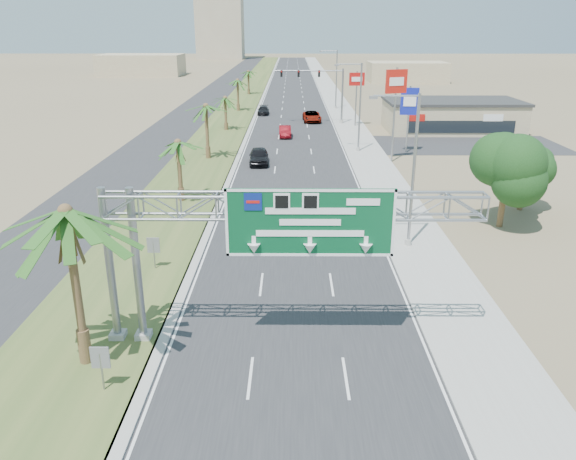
# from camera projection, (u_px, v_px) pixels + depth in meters

# --- Properties ---
(road) EXTENTS (12.00, 300.00, 0.02)m
(road) POSITION_uv_depth(u_px,v_px,m) (293.00, 95.00, 120.22)
(road) COLOR #28282B
(road) RESTS_ON ground
(sidewalk_right) EXTENTS (4.00, 300.00, 0.10)m
(sidewalk_right) POSITION_uv_depth(u_px,v_px,m) (333.00, 94.00, 120.16)
(sidewalk_right) COLOR #9E9B93
(sidewalk_right) RESTS_ON ground
(median_grass) EXTENTS (7.00, 300.00, 0.12)m
(median_grass) POSITION_uv_depth(u_px,v_px,m) (247.00, 94.00, 120.27)
(median_grass) COLOR #3D5525
(median_grass) RESTS_ON ground
(opposing_road) EXTENTS (8.00, 300.00, 0.02)m
(opposing_road) POSITION_uv_depth(u_px,v_px,m) (214.00, 95.00, 120.33)
(opposing_road) COLOR #28282B
(opposing_road) RESTS_ON ground
(sign_gantry) EXTENTS (16.75, 1.24, 7.50)m
(sign_gantry) POSITION_uv_depth(u_px,v_px,m) (274.00, 218.00, 24.13)
(sign_gantry) COLOR gray
(sign_gantry) RESTS_ON ground
(palm_near) EXTENTS (5.70, 5.70, 8.35)m
(palm_near) POSITION_uv_depth(u_px,v_px,m) (65.00, 213.00, 22.08)
(palm_near) COLOR brown
(palm_near) RESTS_ON ground
(palm_row_b) EXTENTS (3.99, 3.99, 5.95)m
(palm_row_b) POSITION_uv_depth(u_px,v_px,m) (178.00, 144.00, 45.32)
(palm_row_b) COLOR brown
(palm_row_b) RESTS_ON ground
(palm_row_c) EXTENTS (3.99, 3.99, 6.75)m
(palm_row_c) POSITION_uv_depth(u_px,v_px,m) (206.00, 107.00, 60.09)
(palm_row_c) COLOR brown
(palm_row_c) RESTS_ON ground
(palm_row_d) EXTENTS (3.99, 3.99, 5.45)m
(palm_row_d) POSITION_uv_depth(u_px,v_px,m) (225.00, 99.00, 77.43)
(palm_row_d) COLOR brown
(palm_row_d) RESTS_ON ground
(palm_row_e) EXTENTS (3.99, 3.99, 6.15)m
(palm_row_e) POSITION_uv_depth(u_px,v_px,m) (238.00, 81.00, 95.05)
(palm_row_e) COLOR brown
(palm_row_e) RESTS_ON ground
(palm_row_f) EXTENTS (3.99, 3.99, 5.75)m
(palm_row_f) POSITION_uv_depth(u_px,v_px,m) (248.00, 72.00, 118.67)
(palm_row_f) COLOR brown
(palm_row_f) RESTS_ON ground
(streetlight_near) EXTENTS (3.27, 0.44, 10.00)m
(streetlight_near) POSITION_uv_depth(u_px,v_px,m) (410.00, 178.00, 35.89)
(streetlight_near) COLOR gray
(streetlight_near) RESTS_ON ground
(streetlight_mid) EXTENTS (3.27, 0.44, 10.00)m
(streetlight_mid) POSITION_uv_depth(u_px,v_px,m) (358.00, 111.00, 64.08)
(streetlight_mid) COLOR gray
(streetlight_mid) RESTS_ON ground
(streetlight_far) EXTENTS (3.27, 0.44, 10.00)m
(streetlight_far) POSITION_uv_depth(u_px,v_px,m) (335.00, 82.00, 97.90)
(streetlight_far) COLOR gray
(streetlight_far) RESTS_ON ground
(signal_mast) EXTENTS (10.28, 0.71, 8.00)m
(signal_mast) POSITION_uv_depth(u_px,v_px,m) (329.00, 91.00, 82.81)
(signal_mast) COLOR gray
(signal_mast) RESTS_ON ground
(store_building) EXTENTS (18.00, 10.00, 4.00)m
(store_building) POSITION_uv_depth(u_px,v_px,m) (452.00, 116.00, 78.07)
(store_building) COLOR tan
(store_building) RESTS_ON ground
(oak_near) EXTENTS (4.50, 4.50, 6.80)m
(oak_near) POSITION_uv_depth(u_px,v_px,m) (507.00, 166.00, 39.66)
(oak_near) COLOR brown
(oak_near) RESTS_ON ground
(oak_far) EXTENTS (3.50, 3.50, 5.60)m
(oak_far) POSITION_uv_depth(u_px,v_px,m) (526.00, 163.00, 43.64)
(oak_far) COLOR brown
(oak_far) RESTS_ON ground
(median_signback_a) EXTENTS (0.75, 0.08, 2.08)m
(median_signback_a) POSITION_uv_depth(u_px,v_px,m) (101.00, 361.00, 22.06)
(median_signback_a) COLOR gray
(median_signback_a) RESTS_ON ground
(median_signback_b) EXTENTS (0.75, 0.08, 2.08)m
(median_signback_b) POSITION_uv_depth(u_px,v_px,m) (154.00, 248.00, 33.34)
(median_signback_b) COLOR gray
(median_signback_b) RESTS_ON ground
(tower_distant) EXTENTS (20.00, 16.00, 35.00)m
(tower_distant) POSITION_uv_depth(u_px,v_px,m) (220.00, 17.00, 245.97)
(tower_distant) COLOR tan
(tower_distant) RESTS_ON ground
(building_distant_left) EXTENTS (24.00, 14.00, 6.00)m
(building_distant_left) POSITION_uv_depth(u_px,v_px,m) (141.00, 65.00, 166.46)
(building_distant_left) COLOR tan
(building_distant_left) RESTS_ON ground
(building_distant_right) EXTENTS (20.00, 12.00, 5.00)m
(building_distant_right) POSITION_uv_depth(u_px,v_px,m) (407.00, 72.00, 147.37)
(building_distant_right) COLOR tan
(building_distant_right) RESTS_ON ground
(car_left_lane) EXTENTS (2.24, 5.07, 1.70)m
(car_left_lane) POSITION_uv_depth(u_px,v_px,m) (259.00, 156.00, 59.48)
(car_left_lane) COLOR black
(car_left_lane) RESTS_ON ground
(car_mid_lane) EXTENTS (1.72, 4.49, 1.46)m
(car_mid_lane) POSITION_uv_depth(u_px,v_px,m) (285.00, 132.00, 74.06)
(car_mid_lane) COLOR maroon
(car_mid_lane) RESTS_ON ground
(car_right_lane) EXTENTS (2.84, 5.77, 1.58)m
(car_right_lane) POSITION_uv_depth(u_px,v_px,m) (312.00, 117.00, 85.82)
(car_right_lane) COLOR gray
(car_right_lane) RESTS_ON ground
(car_far) EXTENTS (1.91, 4.55, 1.31)m
(car_far) POSITION_uv_depth(u_px,v_px,m) (263.00, 111.00, 92.97)
(car_far) COLOR black
(car_far) RESTS_ON ground
(pole_sign_red_near) EXTENTS (2.34, 1.16, 9.87)m
(pole_sign_red_near) POSITION_uv_depth(u_px,v_px,m) (396.00, 88.00, 58.08)
(pole_sign_red_near) COLOR gray
(pole_sign_red_near) RESTS_ON ground
(pole_sign_blue) EXTENTS (2.02, 0.50, 7.55)m
(pole_sign_blue) POSITION_uv_depth(u_px,v_px,m) (409.00, 104.00, 63.28)
(pole_sign_blue) COLOR gray
(pole_sign_blue) RESTS_ON ground
(pole_sign_red_far) EXTENTS (2.22, 0.54, 7.82)m
(pole_sign_red_far) POSITION_uv_depth(u_px,v_px,m) (357.00, 83.00, 80.13)
(pole_sign_red_far) COLOR gray
(pole_sign_red_far) RESTS_ON ground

